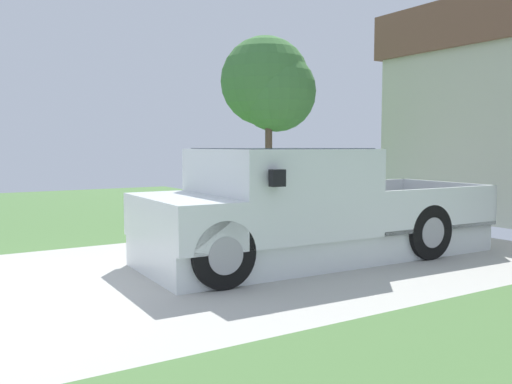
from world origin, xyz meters
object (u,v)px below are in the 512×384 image
(handbag, at_px, (222,239))
(wheeled_trash_bin, at_px, (328,191))
(person_with_hat, at_px, (233,192))
(pickup_truck, at_px, (293,210))
(front_yard_tree, at_px, (270,86))

(handbag, xyz_separation_m, wheeled_trash_bin, (-2.19, 4.03, 0.46))
(wheeled_trash_bin, bearing_deg, person_with_hat, -60.66)
(person_with_hat, height_order, wheeled_trash_bin, person_with_hat)
(pickup_truck, height_order, wheeled_trash_bin, pickup_truck)
(front_yard_tree, bearing_deg, wheeled_trash_bin, 46.23)
(pickup_truck, bearing_deg, handbag, 14.94)
(handbag, bearing_deg, wheeled_trash_bin, 118.52)
(pickup_truck, xyz_separation_m, front_yard_tree, (-4.64, 2.68, 2.33))
(pickup_truck, height_order, handbag, pickup_truck)
(person_with_hat, distance_m, front_yard_tree, 4.67)
(front_yard_tree, height_order, wheeled_trash_bin, front_yard_tree)
(pickup_truck, xyz_separation_m, person_with_hat, (-1.57, -0.09, 0.16))
(front_yard_tree, bearing_deg, handbag, -43.84)
(person_with_hat, relative_size, wheeled_trash_bin, 1.43)
(pickup_truck, distance_m, front_yard_tree, 5.85)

